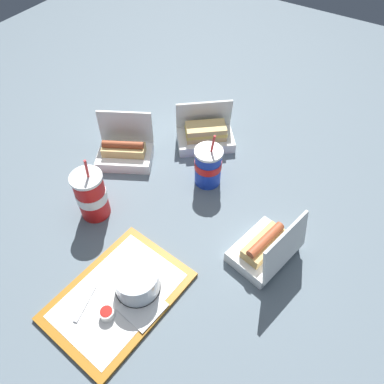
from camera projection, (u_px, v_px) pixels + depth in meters
The scene contains 11 objects.
ground_plane at pixel (196, 199), 1.25m from camera, with size 3.20×3.20×0.00m, color slate.
food_tray at pixel (118, 296), 1.02m from camera, with size 0.39×0.29×0.01m.
cake_container at pixel (137, 281), 1.00m from camera, with size 0.12×0.12×0.08m.
ketchup_cup at pixel (107, 313), 0.96m from camera, with size 0.04×0.04×0.02m.
napkin_stack at pixel (142, 307), 0.99m from camera, with size 0.10×0.10×0.00m, color white.
plastic_fork at pixel (85, 303), 0.99m from camera, with size 0.11×0.01×0.01m, color white.
clamshell_hotdog_right at pixel (266, 249), 1.07m from camera, with size 0.21×0.18×0.17m.
clamshell_sandwich_center at pixel (205, 135), 1.39m from camera, with size 0.23×0.24×0.16m.
clamshell_hotdog_left at pixel (125, 151), 1.34m from camera, with size 0.21×0.23×0.17m.
soda_cup_left at pixel (208, 166), 1.25m from camera, with size 0.09×0.09×0.20m.
soda_cup_right at pixel (91, 195), 1.15m from camera, with size 0.10×0.10×0.23m.
Camera 1 is at (-0.68, -0.42, 0.96)m, focal length 35.00 mm.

